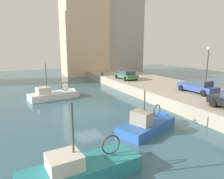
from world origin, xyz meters
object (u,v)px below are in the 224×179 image
at_px(parked_car_green, 126,75).
at_px(fishing_boat_teal, 88,174).
at_px(fishing_boat_blue, 150,127).
at_px(mooring_bollard_mid, 102,74).
at_px(fishing_boat_white, 56,97).
at_px(parked_car_blue, 198,86).
at_px(quay_streetlamp, 208,62).

bearing_deg(parked_car_green, fishing_boat_teal, -123.91).
distance_m(fishing_boat_blue, mooring_bollard_mid, 20.63).
relative_size(fishing_boat_white, parked_car_green, 1.61).
bearing_deg(parked_car_blue, fishing_boat_white, 145.98).
height_order(fishing_boat_teal, parked_car_blue, fishing_boat_teal).
bearing_deg(quay_streetlamp, fishing_boat_white, 149.83).
distance_m(fishing_boat_white, quay_streetlamp, 17.62).
xyz_separation_m(fishing_boat_blue, mooring_bollard_mid, (4.58, 20.07, 1.36)).
xyz_separation_m(fishing_boat_blue, quay_streetlamp, (10.23, 3.93, 4.34)).
bearing_deg(mooring_bollard_mid, fishing_boat_blue, -102.85).
bearing_deg(parked_car_green, fishing_boat_blue, -113.02).
distance_m(parked_car_blue, parked_car_green, 11.57).
relative_size(fishing_boat_blue, parked_car_blue, 1.38).
bearing_deg(fishing_boat_white, parked_car_blue, -34.02).
bearing_deg(fishing_boat_blue, parked_car_green, 66.98).
relative_size(fishing_boat_white, quay_streetlamp, 1.35).
height_order(fishing_boat_blue, parked_car_blue, fishing_boat_blue).
xyz_separation_m(fishing_boat_white, parked_car_blue, (13.21, -8.92, 1.83)).
xyz_separation_m(fishing_boat_blue, parked_car_blue, (8.68, 3.59, 1.81)).
height_order(fishing_boat_white, parked_car_green, fishing_boat_white).
bearing_deg(fishing_boat_blue, quay_streetlamp, 21.00).
distance_m(fishing_boat_white, mooring_bollard_mid, 11.92).
relative_size(fishing_boat_white, fishing_boat_teal, 1.00).
height_order(fishing_boat_blue, quay_streetlamp, quay_streetlamp).
bearing_deg(fishing_boat_teal, fishing_boat_white, 84.37).
height_order(fishing_boat_white, fishing_boat_blue, fishing_boat_white).
distance_m(fishing_boat_teal, quay_streetlamp, 18.53).
bearing_deg(parked_car_blue, fishing_boat_blue, -157.53).
relative_size(parked_car_green, quay_streetlamp, 0.84).
height_order(parked_car_green, quay_streetlamp, quay_streetlamp).
distance_m(mooring_bollard_mid, quay_streetlamp, 17.36).
height_order(fishing_boat_white, parked_car_blue, fishing_boat_white).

